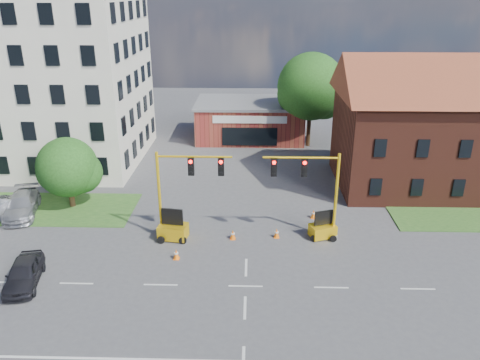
{
  "coord_description": "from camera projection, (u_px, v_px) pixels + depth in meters",
  "views": [
    {
      "loc": [
        0.31,
        -23.0,
        16.03
      ],
      "look_at": [
        -0.6,
        10.0,
        2.65
      ],
      "focal_mm": 35.0,
      "sensor_mm": 36.0,
      "label": 1
    }
  ],
  "objects": [
    {
      "name": "ground",
      "position": [
        246.0,
        286.0,
        27.33
      ],
      "size": [
        120.0,
        120.0,
        0.0
      ],
      "primitive_type": "plane",
      "color": "#464648",
      "rests_on": "ground"
    },
    {
      "name": "trailer_west",
      "position": [
        173.0,
        230.0,
        32.32
      ],
      "size": [
        2.1,
        1.56,
        2.19
      ],
      "rotation": [
        0.0,
        0.0,
        -0.15
      ],
      "color": "yellow",
      "rests_on": "ground"
    },
    {
      "name": "office_block",
      "position": [
        39.0,
        56.0,
        44.27
      ],
      "size": [
        18.4,
        15.4,
        20.6
      ],
      "color": "silver",
      "rests_on": "ground"
    },
    {
      "name": "cone_b",
      "position": [
        233.0,
        235.0,
        32.42
      ],
      "size": [
        0.4,
        0.4,
        0.7
      ],
      "color": "orange",
      "rests_on": "ground"
    },
    {
      "name": "sedan_dark",
      "position": [
        24.0,
        273.0,
        27.29
      ],
      "size": [
        2.58,
        4.6,
        1.48
      ],
      "primitive_type": "imported",
      "rotation": [
        0.0,
        0.0,
        0.2
      ],
      "color": "black",
      "rests_on": "ground"
    },
    {
      "name": "tree_large",
      "position": [
        314.0,
        89.0,
        49.88
      ],
      "size": [
        7.56,
        7.2,
        10.18
      ],
      "color": "#3B2715",
      "rests_on": "ground"
    },
    {
      "name": "sedan_silver_rear",
      "position": [
        22.0,
        205.0,
        35.88
      ],
      "size": [
        3.47,
        5.75,
        1.56
      ],
      "primitive_type": "imported",
      "rotation": [
        0.0,
        0.0,
        0.25
      ],
      "color": "#9C9DA3",
      "rests_on": "ground"
    },
    {
      "name": "signal_mast_west",
      "position": [
        183.0,
        184.0,
        31.53
      ],
      "size": [
        5.3,
        0.6,
        6.2
      ],
      "color": "gray",
      "rests_on": "ground"
    },
    {
      "name": "trailer_east",
      "position": [
        323.0,
        229.0,
        32.54
      ],
      "size": [
        2.0,
        1.64,
        1.96
      ],
      "rotation": [
        0.0,
        0.0,
        0.33
      ],
      "color": "yellow",
      "rests_on": "ground"
    },
    {
      "name": "pickup_white",
      "position": [
        381.0,
        184.0,
        39.97
      ],
      "size": [
        5.07,
        2.92,
        1.33
      ],
      "primitive_type": "imported",
      "rotation": [
        0.0,
        0.0,
        1.42
      ],
      "color": "silver",
      "rests_on": "ground"
    },
    {
      "name": "townhouse_row",
      "position": [
        462.0,
        120.0,
        39.47
      ],
      "size": [
        21.0,
        11.0,
        11.5
      ],
      "color": "#522318",
      "rests_on": "ground"
    },
    {
      "name": "cone_d",
      "position": [
        313.0,
        214.0,
        35.42
      ],
      "size": [
        0.4,
        0.4,
        0.7
      ],
      "color": "orange",
      "rests_on": "ground"
    },
    {
      "name": "tree_nw_front",
      "position": [
        71.0,
        169.0,
        36.27
      ],
      "size": [
        4.89,
        4.66,
        5.7
      ],
      "color": "#3B2715",
      "rests_on": "ground"
    },
    {
      "name": "cone_c",
      "position": [
        277.0,
        233.0,
        32.62
      ],
      "size": [
        0.4,
        0.4,
        0.7
      ],
      "color": "orange",
      "rests_on": "ground"
    },
    {
      "name": "cone_a",
      "position": [
        176.0,
        254.0,
        30.01
      ],
      "size": [
        0.4,
        0.4,
        0.7
      ],
      "color": "orange",
      "rests_on": "ground"
    },
    {
      "name": "brick_shop",
      "position": [
        250.0,
        120.0,
        54.3
      ],
      "size": [
        12.4,
        8.4,
        4.3
      ],
      "color": "maroon",
      "rests_on": "ground"
    },
    {
      "name": "lane_markings",
      "position": [
        245.0,
        319.0,
        24.55
      ],
      "size": [
        60.0,
        36.0,
        0.01
      ],
      "primitive_type": null,
      "color": "silver",
      "rests_on": "ground"
    },
    {
      "name": "signal_mast_east",
      "position": [
        312.0,
        186.0,
        31.31
      ],
      "size": [
        5.3,
        0.6,
        6.2
      ],
      "color": "gray",
      "rests_on": "ground"
    }
  ]
}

